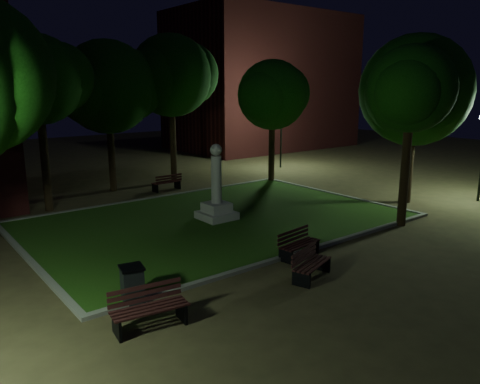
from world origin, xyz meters
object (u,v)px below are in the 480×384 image
object	(u,v)px
bench_far_side	(167,183)
trash_bin	(132,284)
bench_near_right	(298,244)
monument	(217,199)
bench_near_left	(310,264)
bench_west_near	(149,309)

from	to	relation	value
bench_far_side	trash_bin	bearing A→B (deg)	53.91
bench_near_right	trash_bin	world-z (taller)	trash_bin
monument	bench_near_left	world-z (taller)	monument
monument	bench_near_right	world-z (taller)	monument
bench_near_left	bench_far_side	xyz separation A→B (m)	(2.62, 13.20, 0.00)
bench_near_right	bench_far_side	xyz separation A→B (m)	(1.62, 11.70, -0.00)
monument	bench_west_near	size ratio (longest dim) A/B	1.70
bench_west_near	trash_bin	xyz separation A→B (m)	(0.26, 1.42, 0.05)
bench_near_right	monument	bearing A→B (deg)	77.78
bench_near_left	bench_near_right	xyz separation A→B (m)	(0.99, 1.50, 0.00)
bench_far_side	bench_near_right	bearing A→B (deg)	79.20
monument	bench_west_near	world-z (taller)	monument
bench_west_near	bench_far_side	bearing A→B (deg)	67.10
bench_near_left	bench_near_right	world-z (taller)	bench_near_right
bench_near_right	bench_west_near	size ratio (longest dim) A/B	0.91
trash_bin	bench_west_near	bearing A→B (deg)	-100.29
monument	bench_far_side	bearing A→B (deg)	79.01
bench_near_left	bench_near_right	size ratio (longest dim) A/B	1.01
bench_near_left	trash_bin	xyz separation A→B (m)	(-4.88, 1.74, 0.10)
monument	trash_bin	bearing A→B (deg)	-141.42
bench_west_near	monument	bearing A→B (deg)	52.71
bench_far_side	bench_west_near	bearing A→B (deg)	56.05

